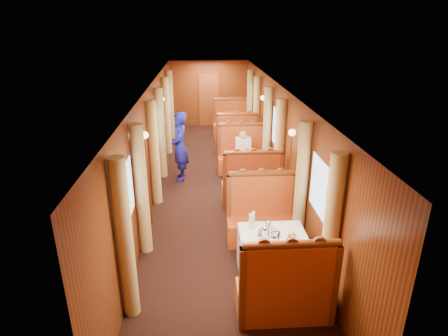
{
  "coord_description": "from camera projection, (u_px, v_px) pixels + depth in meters",
  "views": [
    {
      "loc": [
        -0.34,
        -8.58,
        3.87
      ],
      "look_at": [
        0.11,
        -1.42,
        1.05
      ],
      "focal_mm": 30.0,
      "sensor_mm": 36.0,
      "label": 1
    }
  ],
  "objects": [
    {
      "name": "curtain_left_near_a",
      "position": [
        125.0,
        241.0,
        4.92
      ],
      "size": [
        0.22,
        0.22,
        2.35
      ],
      "primitive_type": "cylinder",
      "color": "tan",
      "rests_on": "floor"
    },
    {
      "name": "window_right_mid",
      "position": [
        277.0,
        130.0,
        8.96
      ],
      "size": [
        0.01,
        1.2,
        0.9
      ],
      "primitive_type": null,
      "rotation": [
        1.57,
        0.0,
        -1.57
      ],
      "color": "#8AADDA",
      "rests_on": "wall_right"
    },
    {
      "name": "curtain_right_far_a",
      "position": [
        256.0,
        115.0,
        11.59
      ],
      "size": [
        0.22,
        0.22,
        2.35
      ],
      "primitive_type": "cylinder",
      "color": "tan",
      "rests_on": "floor"
    },
    {
      "name": "curtain_right_near_a",
      "position": [
        330.0,
        234.0,
        5.08
      ],
      "size": [
        0.22,
        0.22,
        2.35
      ],
      "primitive_type": "cylinder",
      "color": "tan",
      "rests_on": "floor"
    },
    {
      "name": "ceiling",
      "position": [
        215.0,
        86.0,
        8.49
      ],
      "size": [
        3.0,
        12.0,
        0.01
      ],
      "primitive_type": null,
      "rotation": [
        3.14,
        0.0,
        0.0
      ],
      "color": "silver",
      "rests_on": "wall_left"
    },
    {
      "name": "rose_vase_mid",
      "position": [
        247.0,
        151.0,
        9.09
      ],
      "size": [
        0.06,
        0.06,
        0.36
      ],
      "rotation": [
        0.0,
        0.0,
        0.05
      ],
      "color": "silver",
      "rests_on": "table_mid"
    },
    {
      "name": "banquette_mid_fwd",
      "position": [
        251.0,
        187.0,
        8.35
      ],
      "size": [
        1.3,
        0.55,
        1.34
      ],
      "color": "#A52612",
      "rests_on": "floor"
    },
    {
      "name": "curtain_left_far_b",
      "position": [
        170.0,
        105.0,
        12.87
      ],
      "size": [
        0.22,
        0.22,
        2.35
      ],
      "primitive_type": "cylinder",
      "color": "tan",
      "rests_on": "floor"
    },
    {
      "name": "window_right_near",
      "position": [
        322.0,
        191.0,
        5.71
      ],
      "size": [
        0.01,
        1.2,
        0.9
      ],
      "primitive_type": null,
      "rotation": [
        1.57,
        0.0,
        -1.57
      ],
      "color": "#8AADDA",
      "rests_on": "wall_right"
    },
    {
      "name": "curtain_left_far_a",
      "position": [
        167.0,
        116.0,
        11.42
      ],
      "size": [
        0.22,
        0.22,
        2.35
      ],
      "primitive_type": "cylinder",
      "color": "tan",
      "rests_on": "floor"
    },
    {
      "name": "curtain_left_mid_a",
      "position": [
        154.0,
        154.0,
        8.17
      ],
      "size": [
        0.22,
        0.22,
        2.35
      ],
      "primitive_type": "cylinder",
      "color": "tan",
      "rests_on": "floor"
    },
    {
      "name": "sconce_left_aft",
      "position": [
        163.0,
        117.0,
        10.44
      ],
      "size": [
        0.14,
        0.14,
        1.95
      ],
      "color": "#BF8C3F",
      "rests_on": "floor"
    },
    {
      "name": "wall_far",
      "position": [
        209.0,
        94.0,
        14.52
      ],
      "size": [
        3.0,
        0.01,
        2.5
      ],
      "primitive_type": null,
      "rotation": [
        1.57,
        0.0,
        0.0
      ],
      "color": "brown",
      "rests_on": "floor"
    },
    {
      "name": "curtain_right_mid_b",
      "position": [
        267.0,
        132.0,
        9.78
      ],
      "size": [
        0.22,
        0.22,
        2.35
      ],
      "primitive_type": "cylinder",
      "color": "tan",
      "rests_on": "floor"
    },
    {
      "name": "sconce_right_fore",
      "position": [
        290.0,
        157.0,
        7.36
      ],
      "size": [
        0.14,
        0.14,
        1.95
      ],
      "color": "#BF8C3F",
      "rests_on": "floor"
    },
    {
      "name": "teapot_back",
      "position": [
        268.0,
        227.0,
        5.96
      ],
      "size": [
        0.2,
        0.17,
        0.14
      ],
      "primitive_type": null,
      "rotation": [
        0.0,
        0.0,
        -0.3
      ],
      "color": "silver",
      "rests_on": "tea_tray"
    },
    {
      "name": "window_left_mid",
      "position": [
        153.0,
        132.0,
        8.79
      ],
      "size": [
        0.01,
        1.2,
        0.9
      ],
      "primitive_type": null,
      "rotation": [
        1.57,
        0.0,
        1.57
      ],
      "color": "#8AADDA",
      "rests_on": "wall_left"
    },
    {
      "name": "window_left_near",
      "position": [
        126.0,
        197.0,
        5.54
      ],
      "size": [
        0.01,
        1.2,
        0.9
      ],
      "primitive_type": null,
      "rotation": [
        1.57,
        0.0,
        1.57
      ],
      "color": "#8AADDA",
      "rests_on": "wall_left"
    },
    {
      "name": "tea_tray",
      "position": [
        269.0,
        234.0,
        5.87
      ],
      "size": [
        0.4,
        0.35,
        0.01
      ],
      "primitive_type": "cube",
      "rotation": [
        0.0,
        0.0,
        -0.3
      ],
      "color": "silver",
      "rests_on": "table_near"
    },
    {
      "name": "teapot_left",
      "position": [
        265.0,
        233.0,
        5.77
      ],
      "size": [
        0.2,
        0.17,
        0.15
      ],
      "primitive_type": null,
      "rotation": [
        0.0,
        0.0,
        -0.15
      ],
      "color": "silver",
      "rests_on": "tea_tray"
    },
    {
      "name": "rose_vase_far",
      "position": [
        233.0,
        117.0,
        12.37
      ],
      "size": [
        0.06,
        0.06,
        0.36
      ],
      "rotation": [
        0.0,
        0.0,
        -0.22
      ],
      "color": "silver",
      "rests_on": "table_far"
    },
    {
      "name": "banquette_far_fwd",
      "position": [
        237.0,
        140.0,
        11.61
      ],
      "size": [
        1.3,
        0.55,
        1.34
      ],
      "color": "#A52612",
      "rests_on": "floor"
    },
    {
      "name": "cup_inboard",
      "position": [
        250.0,
        223.0,
        5.99
      ],
      "size": [
        0.08,
        0.08,
        0.26
      ],
      "rotation": [
        0.0,
        0.0,
        0.41
      ],
      "color": "white",
      "rests_on": "table_near"
    },
    {
      "name": "floor",
      "position": [
        216.0,
        186.0,
        9.41
      ],
      "size": [
        3.0,
        12.0,
        0.01
      ],
      "primitive_type": null,
      "color": "black",
      "rests_on": "ground"
    },
    {
      "name": "wall_right",
      "position": [
        278.0,
        138.0,
        9.04
      ],
      "size": [
        0.01,
        12.0,
        2.5
      ],
      "primitive_type": null,
      "rotation": [
        1.57,
        0.0,
        -1.57
      ],
      "color": "brown",
      "rests_on": "floor"
    },
    {
      "name": "table_near",
      "position": [
        271.0,
        253.0,
        6.06
      ],
      "size": [
        1.05,
        0.72,
        0.75
      ],
      "primitive_type": "cube",
      "color": "white",
      "rests_on": "floor"
    },
    {
      "name": "doorway_far",
      "position": [
        209.0,
        100.0,
        14.59
      ],
      "size": [
        0.8,
        0.04,
        2.0
      ],
      "primitive_type": "cube",
      "color": "brown",
      "rests_on": "floor"
    },
    {
      "name": "cup_outboard",
      "position": [
        253.0,
        221.0,
        6.07
      ],
      "size": [
        0.08,
        0.08,
        0.26
      ],
      "rotation": [
        0.0,
        0.0,
        -0.29
      ],
      "color": "white",
      "rests_on": "table_near"
    },
    {
      "name": "fruit_plate",
      "position": [
        292.0,
        236.0,
        5.79
      ],
      "size": [
        0.21,
        0.21,
        0.05
      ],
      "rotation": [
        0.0,
        0.0,
        0.36
      ],
      "color": "white",
      "rests_on": "table_near"
    },
    {
      "name": "banquette_mid_aft",
      "position": [
        242.0,
        156.0,
        10.24
      ],
      "size": [
        1.3,
        0.55,
        1.34
      ],
      "color": "#A52612",
      "rests_on": "floor"
    },
    {
      "name": "banquette_far_aft",
      "position": [
        231.0,
        124.0,
        13.49
      ],
      "size": [
        1.3,
        0.55,
        1.34
      ],
      "color": "#A52612",
      "rests_on": "floor"
    },
    {
      "name": "curtain_left_mid_b",
      "position": [
        161.0,
        134.0,
        9.62
      ],
      "size": [
        0.22,
        0.22,
        2.35
      ],
      "primitive_type": "cylinder",
      "color": "tan",
      "rests_on": "floor"
    },
    {
      "name": "passenger",
      "position": [
        243.0,
        149.0,
        9.85
      ],
      "size": [
        0.4,
        0.44,
        0.76
      ],
      "color": "beige",
      "rests_on": "banquette_mid_aft"
    },
    {
      "name": "sconce_right_aft",
      "position": [
        262.0,
        115.0,
        10.61
      ],
      "size": [
        0.14,
        0.14,
        1.95
      ],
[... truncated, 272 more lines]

